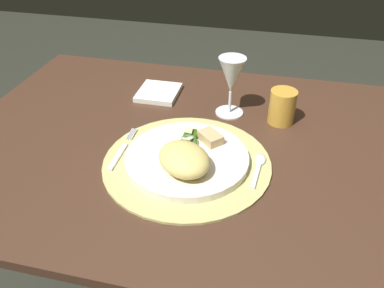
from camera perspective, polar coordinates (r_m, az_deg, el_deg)
The scene contains 11 objects.
dining_table at distance 1.07m, azimuth 2.07°, elevation -7.72°, with size 1.26×0.85×0.74m.
placemat at distance 0.89m, azimuth -0.74°, elevation -2.70°, with size 0.38×0.38×0.01m, color tan.
dinner_plate at distance 0.88m, azimuth -0.75°, elevation -2.09°, with size 0.28×0.28×0.02m, color silver.
pasta_serving at distance 0.82m, azimuth -1.13°, elevation -2.21°, with size 0.13×0.10×0.05m, color #DFC76C.
salad_greens at distance 0.91m, azimuth -0.44°, elevation 0.53°, with size 0.05×0.10×0.03m.
bread_piece at distance 0.92m, azimuth 2.69°, elevation 0.95°, with size 0.06×0.04×0.02m, color tan.
fork at distance 0.93m, azimuth -10.20°, elevation -0.92°, with size 0.02×0.17×0.00m.
spoon at distance 0.89m, azimuth 9.72°, elevation -2.95°, with size 0.03×0.12×0.01m.
napkin at distance 1.17m, azimuth -4.89°, elevation 7.48°, with size 0.12×0.12×0.01m, color white.
wine_glass at distance 1.03m, azimuth 5.76°, elevation 9.65°, with size 0.08×0.08×0.16m.
amber_tumbler at distance 1.04m, azimuth 12.98°, elevation 5.31°, with size 0.07×0.07×0.09m, color gold.
Camera 1 is at (0.14, -0.77, 1.30)m, focal length 36.68 mm.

